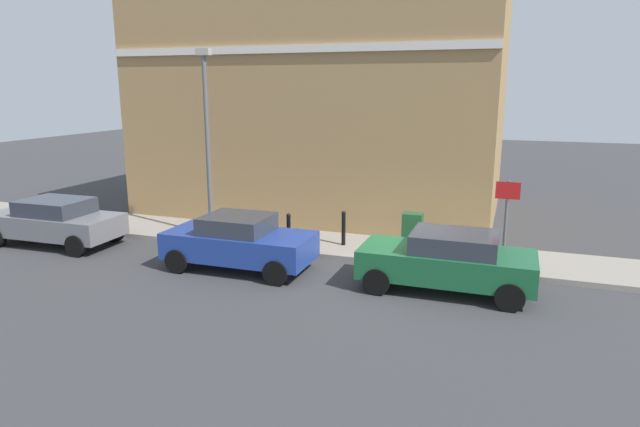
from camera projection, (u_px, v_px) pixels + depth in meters
name	position (u px, v px, depth m)	size (l,w,h in m)	color
ground	(400.00, 277.00, 14.06)	(80.00, 80.00, 0.00)	#38383A
sidewalk	(229.00, 235.00, 17.82)	(2.42, 30.00, 0.15)	gray
corner_building	(327.00, 100.00, 21.14)	(8.06, 12.87, 8.50)	#9E7A4C
car_green	(448.00, 260.00, 13.00)	(1.82, 4.05, 1.44)	#195933
car_blue	(239.00, 242.00, 14.56)	(1.85, 3.91, 1.47)	navy
car_grey	(55.00, 221.00, 16.84)	(1.92, 4.12, 1.43)	slate
utility_cabinet	(412.00, 235.00, 15.55)	(0.46, 0.61, 1.15)	#1E4C28
bollard_near_cabinet	(344.00, 227.00, 16.30)	(0.14, 0.14, 1.04)	black
bollard_far_kerb	(289.00, 230.00, 15.99)	(0.14, 0.14, 1.04)	black
street_sign	(506.00, 211.00, 14.04)	(0.08, 0.60, 2.30)	#59595B
lamppost	(207.00, 135.00, 16.87)	(0.20, 0.44, 5.72)	#59595B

